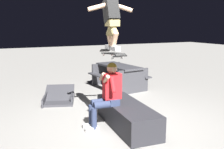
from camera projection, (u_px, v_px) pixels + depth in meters
ground_plane at (121, 127)px, 5.15m from camera, size 40.00×40.00×0.00m
ledge_box_main at (127, 115)px, 5.13m from camera, size 1.89×0.81×0.46m
person_sitting_on_ledge at (107, 92)px, 5.01m from camera, size 0.60×0.77×1.29m
skateboard at (112, 54)px, 4.91m from camera, size 1.04×0.32×0.13m
skater_airborne at (111, 17)px, 4.84m from camera, size 0.63×0.89×1.12m
kicker_ramp at (59, 98)px, 6.92m from camera, size 1.34×1.12×0.43m
picnic_table_back at (119, 73)px, 8.24m from camera, size 1.84×1.52×0.75m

